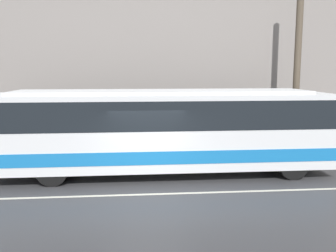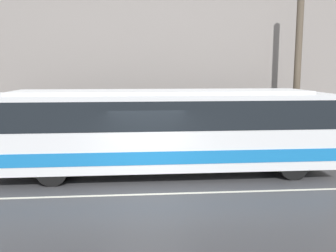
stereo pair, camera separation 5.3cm
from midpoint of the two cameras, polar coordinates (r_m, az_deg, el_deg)
The scene contains 6 objects.
ground_plane at distance 11.78m, azimuth -3.07°, elevation -10.37°, with size 60.00×60.00×0.00m, color #38383A.
sidewalk at distance 16.89m, azimuth -3.79°, elevation -4.25°, with size 60.00×2.67×0.17m.
building_facade at distance 17.99m, azimuth -4.07°, elevation 12.05°, with size 60.00×0.35×10.22m.
lane_stripe at distance 11.78m, azimuth -3.07°, elevation -10.35°, with size 54.00×0.14×0.01m.
transit_bus at distance 13.61m, azimuth -1.00°, elevation -0.21°, with size 12.29×2.55×3.10m.
utility_pole_near at distance 17.36m, azimuth 19.00°, elevation 8.69°, with size 0.29×0.29×7.66m.
Camera 1 is at (-0.43, -11.14, 3.80)m, focal length 40.00 mm.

